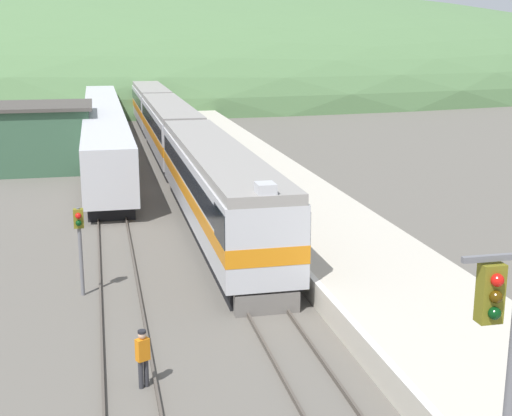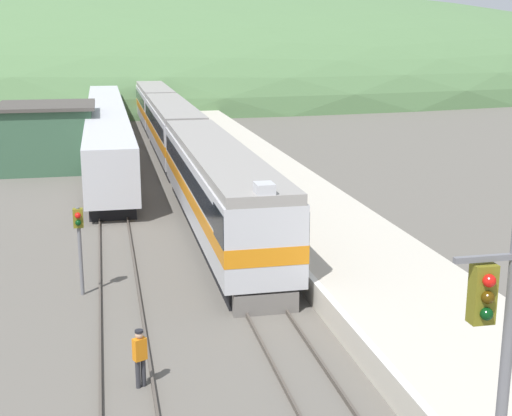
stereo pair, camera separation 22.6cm
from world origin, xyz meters
name	(u,v)px [view 2 (the right image)]	position (x,y,z in m)	size (l,w,h in m)	color
track_main	(155,127)	(0.00, 70.00, 0.08)	(1.52, 180.00, 0.16)	#4C443D
track_siding	(106,128)	(-5.00, 70.00, 0.08)	(1.52, 180.00, 0.16)	#4C443D
platform	(235,152)	(4.74, 50.00, 0.47)	(5.92, 140.00, 0.96)	#BCB5A5
distant_hills	(132,88)	(0.00, 123.81, 0.00)	(213.12, 95.90, 35.09)	#517547
station_shed	(48,136)	(-9.18, 48.49, 2.36)	(6.78, 7.14, 4.68)	#385B42
express_train_lead_car	(218,187)	(0.00, 28.93, 2.34)	(3.02, 21.78, 4.65)	black
carriage_second	(173,129)	(0.00, 50.80, 2.33)	(3.01, 19.72, 4.29)	black
carriage_third	(153,104)	(0.00, 71.40, 2.33)	(3.01, 19.72, 4.29)	black
siding_train	(107,130)	(-5.00, 53.90, 2.02)	(2.90, 44.57, 3.91)	black
signal_mast_main	(509,342)	(1.24, 5.60, 4.55)	(2.20, 0.42, 6.96)	slate
signal_post_siding	(79,232)	(-6.34, 21.73, 2.45)	(0.36, 0.42, 3.40)	slate
track_worker	(140,355)	(-4.59, 14.01, 0.97)	(0.42, 0.36, 1.70)	#2D2D33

